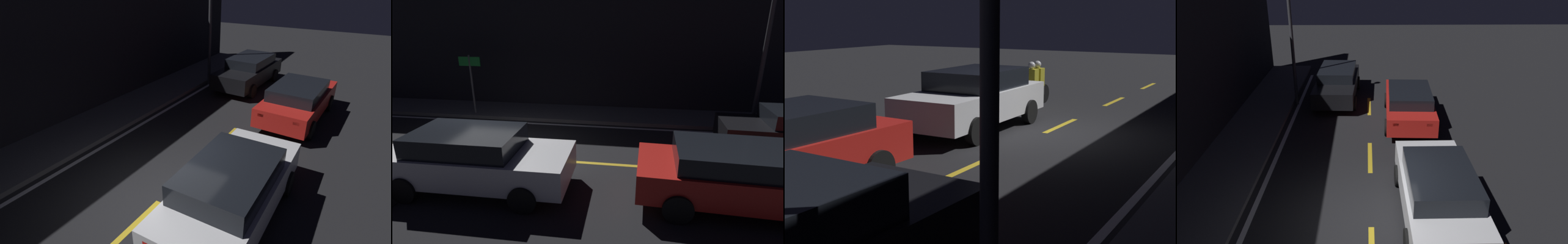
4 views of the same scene
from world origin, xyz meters
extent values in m
plane|color=black|center=(0.00, 0.00, 0.00)|extent=(56.00, 56.00, 0.00)
cube|color=gold|center=(-10.00, 0.00, 0.00)|extent=(2.00, 0.14, 0.01)
cube|color=gold|center=(-5.50, 0.00, 0.00)|extent=(2.00, 0.14, 0.01)
cube|color=gold|center=(-1.00, 0.00, 0.00)|extent=(2.00, 0.14, 0.01)
cube|color=gold|center=(3.50, 0.00, 0.00)|extent=(2.00, 0.14, 0.01)
cube|color=silver|center=(0.50, -1.67, 0.65)|extent=(4.45, 1.81, 0.69)
cube|color=black|center=(0.28, -1.67, 1.23)|extent=(2.45, 1.62, 0.46)
cube|color=red|center=(-1.69, -1.11, 0.82)|extent=(0.06, 0.20, 0.10)
cube|color=red|center=(-1.68, -2.26, 0.82)|extent=(0.06, 0.20, 0.10)
cylinder|color=black|center=(1.87, -0.79, 0.31)|extent=(0.62, 0.19, 0.61)
cylinder|color=black|center=(1.88, -2.52, 0.31)|extent=(0.62, 0.19, 0.61)
cylinder|color=black|center=(-0.88, -0.81, 0.31)|extent=(0.62, 0.19, 0.61)
cylinder|color=black|center=(-0.87, -2.55, 0.31)|extent=(0.62, 0.19, 0.61)
cube|color=red|center=(4.31, -0.89, 0.80)|extent=(0.07, 0.20, 0.10)
cube|color=red|center=(4.27, -2.04, 0.80)|extent=(0.07, 0.20, 0.10)
cylinder|color=black|center=(5.15, -0.64, 0.31)|extent=(0.63, 0.21, 0.63)
cylinder|color=black|center=(5.07, -2.37, 0.31)|extent=(0.63, 0.21, 0.63)
cylinder|color=black|center=(7.58, 0.65, 0.31)|extent=(0.62, 0.20, 0.61)
cylinder|color=black|center=(-2.61, -1.92, 0.29)|extent=(0.59, 0.10, 0.59)
cylinder|color=black|center=(-4.16, -1.87, 0.29)|extent=(0.59, 0.12, 0.59)
cube|color=black|center=(-3.38, -1.90, 0.44)|extent=(1.19, 0.28, 0.30)
sphere|color=#F2EABF|center=(-2.88, -1.91, 0.67)|extent=(0.14, 0.14, 0.14)
cube|color=gold|center=(-3.28, -1.90, 0.87)|extent=(0.29, 0.37, 0.55)
sphere|color=silver|center=(-3.28, -1.90, 1.25)|extent=(0.22, 0.22, 0.22)
cube|color=gold|center=(-3.68, -1.89, 0.87)|extent=(0.29, 0.37, 0.55)
sphere|color=silver|center=(-3.68, -1.89, 1.25)|extent=(0.22, 0.22, 0.22)
cube|color=black|center=(-1.21, -2.84, 0.01)|extent=(0.41, 0.41, 0.03)
cone|color=orange|center=(-1.21, -2.84, 0.30)|extent=(0.31, 0.31, 0.55)
cylinder|color=white|center=(-1.21, -2.84, 0.33)|extent=(0.17, 0.17, 0.07)
cylinder|color=#333338|center=(8.29, 3.18, 2.75)|extent=(0.14, 0.14, 5.50)
camera|label=1|loc=(-4.44, -3.69, 4.90)|focal=28.00mm
camera|label=2|loc=(4.08, -7.77, 3.93)|focal=28.00mm
camera|label=3|loc=(11.57, 5.03, 2.75)|focal=50.00mm
camera|label=4|loc=(-7.47, 0.08, 6.22)|focal=35.00mm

